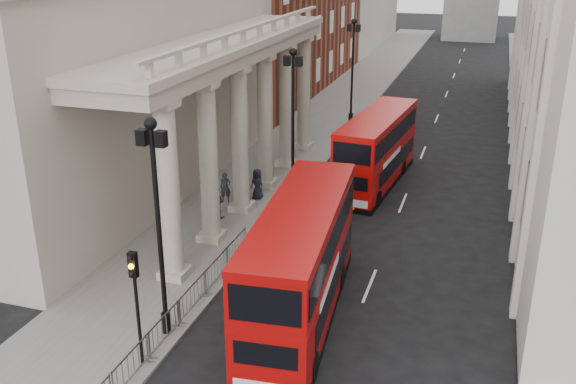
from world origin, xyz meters
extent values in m
cube|color=slate|center=(-3.00, 30.00, 0.06)|extent=(6.00, 140.00, 0.12)
cube|color=slate|center=(13.50, 30.00, 0.06)|extent=(3.00, 140.00, 0.12)
cube|color=slate|center=(-0.05, 30.00, 0.07)|extent=(0.20, 140.00, 0.14)
cube|color=#A59E8B|center=(-10.50, 18.00, 6.00)|extent=(9.00, 28.00, 12.00)
cube|color=#60605E|center=(6.00, 92.00, 4.00)|extent=(8.00, 8.00, 8.00)
cylinder|color=black|center=(-0.60, 4.00, 0.52)|extent=(0.36, 0.36, 0.80)
cylinder|color=black|center=(-0.60, 4.00, 4.12)|extent=(0.18, 0.18, 8.00)
sphere|color=black|center=(-0.60, 4.00, 8.22)|extent=(0.44, 0.44, 0.44)
cube|color=black|center=(-0.25, 4.00, 7.72)|extent=(0.35, 0.35, 0.55)
cube|color=black|center=(-0.95, 4.00, 7.72)|extent=(0.35, 0.35, 0.55)
cylinder|color=black|center=(-0.60, 20.00, 0.52)|extent=(0.36, 0.36, 0.80)
cylinder|color=black|center=(-0.60, 20.00, 4.12)|extent=(0.18, 0.18, 8.00)
sphere|color=black|center=(-0.60, 20.00, 8.22)|extent=(0.44, 0.44, 0.44)
cube|color=black|center=(-0.25, 20.00, 7.72)|extent=(0.35, 0.35, 0.55)
cube|color=black|center=(-0.95, 20.00, 7.72)|extent=(0.35, 0.35, 0.55)
cylinder|color=black|center=(-0.60, 36.00, 0.52)|extent=(0.36, 0.36, 0.80)
cylinder|color=black|center=(-0.60, 36.00, 4.12)|extent=(0.18, 0.18, 8.00)
sphere|color=black|center=(-0.60, 36.00, 8.22)|extent=(0.44, 0.44, 0.44)
cube|color=black|center=(-0.25, 36.00, 7.72)|extent=(0.35, 0.35, 0.55)
cube|color=black|center=(-0.95, 36.00, 7.72)|extent=(0.35, 0.35, 0.55)
cylinder|color=black|center=(-0.50, 2.00, 1.82)|extent=(0.12, 0.12, 3.40)
cube|color=black|center=(-0.50, 2.00, 3.97)|extent=(0.28, 0.22, 0.90)
sphere|color=black|center=(-0.50, 1.87, 4.27)|extent=(0.18, 0.18, 0.18)
sphere|color=orange|center=(-0.50, 1.87, 3.97)|extent=(0.18, 0.18, 0.18)
sphere|color=black|center=(-0.50, 1.87, 3.67)|extent=(0.18, 0.18, 0.18)
cube|color=gray|center=(-0.35, 1.05, 0.67)|extent=(0.50, 2.30, 1.10)
cube|color=gray|center=(-0.35, 3.40, 0.67)|extent=(0.50, 2.30, 1.10)
cube|color=gray|center=(-0.35, 5.75, 0.67)|extent=(0.50, 2.30, 1.10)
cube|color=gray|center=(-0.35, 8.10, 0.67)|extent=(0.50, 2.30, 1.10)
cube|color=gray|center=(-0.35, 10.45, 0.67)|extent=(0.50, 2.30, 1.10)
cube|color=#A60807|center=(3.85, 6.73, 1.39)|extent=(3.50, 11.02, 2.06)
cube|color=#A60807|center=(3.85, 6.73, 3.53)|extent=(3.50, 11.02, 1.81)
cube|color=#A60807|center=(3.85, 6.73, 4.57)|extent=(3.54, 11.06, 0.26)
cube|color=black|center=(3.85, 6.73, 0.18)|extent=(3.52, 11.02, 0.36)
cube|color=black|center=(3.85, 6.73, 1.65)|extent=(3.38, 8.97, 1.03)
cube|color=black|center=(3.85, 6.73, 3.64)|extent=(3.51, 10.41, 1.14)
cylinder|color=black|center=(3.01, 2.88, 0.52)|extent=(0.42, 1.06, 1.03)
cylinder|color=black|center=(5.34, 3.08, 0.52)|extent=(0.42, 1.06, 1.03)
cylinder|color=black|center=(2.47, 9.15, 0.52)|extent=(0.42, 1.06, 1.03)
cylinder|color=black|center=(4.80, 9.35, 0.52)|extent=(0.42, 1.06, 1.03)
cube|color=#C20908|center=(3.91, 22.61, 1.29)|extent=(3.36, 10.24, 1.92)
cube|color=#C20908|center=(3.91, 22.61, 3.28)|extent=(3.36, 10.24, 1.68)
cube|color=#C20908|center=(3.91, 22.61, 4.24)|extent=(3.40, 10.28, 0.24)
cube|color=black|center=(3.91, 22.61, 0.17)|extent=(3.38, 10.24, 0.34)
cube|color=black|center=(3.91, 22.61, 1.53)|extent=(3.23, 8.34, 0.96)
cube|color=black|center=(3.91, 22.61, 3.38)|extent=(3.36, 9.68, 1.05)
cube|color=white|center=(3.43, 17.61, 0.62)|extent=(2.01, 0.25, 0.43)
cube|color=yellow|center=(3.43, 17.60, 0.31)|extent=(0.53, 0.09, 0.12)
cylinder|color=black|center=(2.50, 19.23, 0.48)|extent=(0.40, 0.98, 0.96)
cylinder|color=black|center=(4.65, 19.02, 0.48)|extent=(0.40, 0.98, 0.96)
cylinder|color=black|center=(3.06, 25.05, 0.48)|extent=(0.40, 0.98, 0.96)
cylinder|color=black|center=(5.22, 24.84, 0.48)|extent=(0.40, 0.98, 0.96)
imported|color=black|center=(-3.60, 16.84, 0.97)|extent=(0.74, 0.65, 1.70)
imported|color=black|center=(-3.17, 14.65, 0.95)|extent=(0.86, 0.69, 1.66)
imported|color=black|center=(-2.06, 17.87, 1.00)|extent=(1.01, 0.84, 1.77)
camera|label=1|loc=(10.04, -14.32, 13.77)|focal=40.00mm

